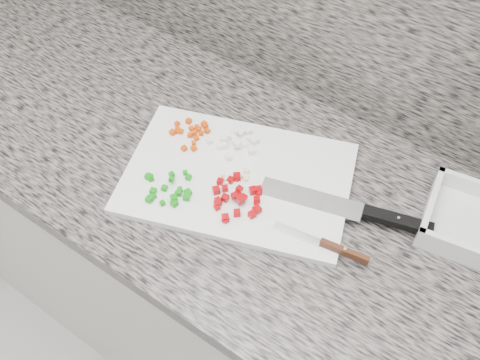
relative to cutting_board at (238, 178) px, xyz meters
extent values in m
cube|color=silver|center=(0.06, 0.01, -0.48)|extent=(3.92, 0.62, 0.86)
cube|color=slate|center=(0.06, 0.01, -0.03)|extent=(3.96, 0.64, 0.04)
cube|color=white|center=(0.00, 0.00, 0.00)|extent=(0.54, 0.44, 0.02)
cube|color=#CF3F04|center=(-0.13, 0.02, 0.01)|extent=(0.01, 0.01, 0.01)
cube|color=#CF3F04|center=(-0.15, 0.06, 0.01)|extent=(0.01, 0.01, 0.01)
cube|color=#CF3F04|center=(-0.13, -0.01, 0.01)|extent=(0.01, 0.01, 0.01)
cube|color=#CF3F04|center=(-0.19, 0.04, 0.01)|extent=(0.01, 0.01, 0.01)
cube|color=#CF3F04|center=(-0.14, 0.08, 0.01)|extent=(0.01, 0.01, 0.01)
cube|color=#CF3F04|center=(-0.18, 0.02, 0.01)|extent=(0.01, 0.01, 0.01)
cube|color=#CF3F04|center=(-0.15, 0.03, 0.01)|extent=(0.01, 0.01, 0.01)
cube|color=#CF3F04|center=(-0.13, 0.03, 0.01)|extent=(0.01, 0.01, 0.01)
cube|color=#CF3F04|center=(-0.17, 0.03, 0.01)|extent=(0.01, 0.01, 0.01)
cube|color=#CF3F04|center=(-0.18, 0.06, 0.01)|extent=(0.01, 0.01, 0.01)
cube|color=#CF3F04|center=(-0.13, 0.05, 0.01)|extent=(0.01, 0.01, 0.01)
cube|color=#CF3F04|center=(-0.18, 0.03, 0.01)|extent=(0.01, 0.01, 0.01)
cube|color=#CF3F04|center=(-0.12, 0.00, 0.01)|extent=(0.01, 0.01, 0.01)
cube|color=#CF3F04|center=(-0.14, 0.06, 0.01)|extent=(0.01, 0.01, 0.01)
cube|color=#CF3F04|center=(-0.14, 0.04, 0.02)|extent=(0.01, 0.01, 0.01)
cube|color=#CF3F04|center=(-0.14, 0.07, 0.01)|extent=(0.01, 0.01, 0.01)
cube|color=#CF3F04|center=(-0.12, 0.06, 0.01)|extent=(0.01, 0.01, 0.01)
cube|color=#CF3F04|center=(-0.18, 0.02, 0.01)|extent=(0.01, 0.01, 0.01)
cube|color=#CF3F04|center=(-0.16, 0.05, 0.01)|extent=(0.01, 0.01, 0.01)
cube|color=#CF3F04|center=(-0.14, 0.07, 0.01)|extent=(0.01, 0.01, 0.01)
cube|color=white|center=(-0.07, 0.10, 0.01)|extent=(0.01, 0.01, 0.01)
cube|color=white|center=(-0.02, 0.10, 0.01)|extent=(0.02, 0.02, 0.01)
cube|color=white|center=(-0.07, 0.08, 0.01)|extent=(0.02, 0.02, 0.01)
cube|color=white|center=(-0.05, 0.11, 0.01)|extent=(0.02, 0.02, 0.01)
cube|color=white|center=(-0.07, 0.04, 0.01)|extent=(0.01, 0.01, 0.01)
cube|color=white|center=(-0.05, 0.07, 0.01)|extent=(0.02, 0.02, 0.01)
cube|color=white|center=(-0.02, 0.09, 0.01)|extent=(0.02, 0.02, 0.01)
cube|color=white|center=(-0.07, 0.09, 0.02)|extent=(0.01, 0.01, 0.01)
cube|color=white|center=(-0.06, 0.11, 0.01)|extent=(0.01, 0.01, 0.01)
cube|color=white|center=(-0.06, 0.10, 0.01)|extent=(0.01, 0.01, 0.01)
cube|color=white|center=(-0.01, 0.07, 0.01)|extent=(0.02, 0.02, 0.01)
cube|color=white|center=(-0.07, 0.11, 0.01)|extent=(0.02, 0.02, 0.01)
cube|color=white|center=(-0.04, 0.03, 0.01)|extent=(0.01, 0.01, 0.01)
cube|color=white|center=(-0.07, 0.09, 0.01)|extent=(0.02, 0.02, 0.01)
cube|color=white|center=(-0.04, 0.06, 0.02)|extent=(0.02, 0.02, 0.01)
cube|color=white|center=(-0.04, 0.03, 0.01)|extent=(0.02, 0.02, 0.01)
cube|color=white|center=(-0.07, 0.06, 0.02)|extent=(0.02, 0.02, 0.01)
cube|color=white|center=(-0.03, 0.08, 0.01)|extent=(0.01, 0.01, 0.01)
cube|color=white|center=(-0.10, 0.04, 0.01)|extent=(0.02, 0.02, 0.01)
cube|color=white|center=(-0.07, 0.05, 0.01)|extent=(0.02, 0.02, 0.01)
cube|color=white|center=(-0.05, 0.11, 0.01)|extent=(0.02, 0.02, 0.01)
cube|color=white|center=(-0.04, 0.10, 0.01)|extent=(0.01, 0.01, 0.01)
cube|color=white|center=(-0.06, 0.11, 0.01)|extent=(0.01, 0.01, 0.01)
cube|color=#0C820B|center=(-0.06, -0.13, 0.01)|extent=(0.01, 0.01, 0.01)
cube|color=#0C820B|center=(-0.07, -0.12, 0.01)|extent=(0.02, 0.02, 0.01)
cube|color=#0C820B|center=(-0.05, -0.10, 0.01)|extent=(0.02, 0.02, 0.01)
cube|color=#0C820B|center=(-0.07, -0.11, 0.01)|extent=(0.02, 0.02, 0.01)
cube|color=#0C820B|center=(-0.07, -0.10, 0.01)|extent=(0.01, 0.01, 0.01)
cube|color=#0C820B|center=(-0.09, -0.06, 0.01)|extent=(0.01, 0.01, 0.01)
cube|color=#0C820B|center=(-0.11, -0.15, 0.01)|extent=(0.01, 0.01, 0.01)
cube|color=#0C820B|center=(-0.14, -0.11, 0.01)|extent=(0.01, 0.01, 0.01)
cube|color=#0C820B|center=(-0.10, -0.11, 0.01)|extent=(0.01, 0.01, 0.01)
cube|color=#0C820B|center=(-0.11, -0.08, 0.02)|extent=(0.01, 0.01, 0.01)
cube|color=#0C820B|center=(-0.10, -0.09, 0.02)|extent=(0.01, 0.01, 0.01)
cube|color=#0C820B|center=(-0.08, -0.06, 0.01)|extent=(0.01, 0.01, 0.01)
cube|color=#0C820B|center=(-0.11, -0.15, 0.01)|extent=(0.01, 0.01, 0.01)
cube|color=#0C820B|center=(-0.15, -0.11, 0.01)|extent=(0.01, 0.01, 0.01)
cube|color=#0C820B|center=(-0.11, -0.14, 0.01)|extent=(0.01, 0.01, 0.01)
cube|color=#0C820B|center=(-0.07, -0.11, 0.01)|extent=(0.01, 0.01, 0.01)
cube|color=#0C820B|center=(-0.11, -0.13, 0.01)|extent=(0.01, 0.01, 0.01)
cube|color=#0C820B|center=(-0.08, -0.15, 0.01)|extent=(0.01, 0.01, 0.01)
cube|color=#0C820B|center=(-0.06, -0.13, 0.01)|extent=(0.02, 0.02, 0.01)
cube|color=#0C820B|center=(-0.05, -0.11, 0.01)|extent=(0.02, 0.02, 0.01)
cube|color=#0C820B|center=(-0.14, -0.11, 0.01)|extent=(0.01, 0.01, 0.01)
cube|color=#A20207|center=(0.06, -0.08, 0.01)|extent=(0.02, 0.02, 0.01)
cube|color=#A20207|center=(0.00, -0.01, 0.02)|extent=(0.02, 0.02, 0.01)
cube|color=#A20207|center=(0.06, -0.01, 0.01)|extent=(0.02, 0.02, 0.01)
cube|color=#A20207|center=(0.02, -0.07, 0.01)|extent=(0.02, 0.02, 0.01)
cube|color=#A20207|center=(0.05, -0.02, 0.01)|extent=(0.02, 0.02, 0.01)
cube|color=#A20207|center=(0.08, -0.07, 0.01)|extent=(0.01, 0.01, 0.01)
cube|color=#A20207|center=(0.01, -0.08, 0.01)|extent=(0.02, 0.02, 0.01)
cube|color=#A20207|center=(0.06, -0.02, 0.01)|extent=(0.02, 0.02, 0.01)
cube|color=#A20207|center=(0.07, -0.03, 0.01)|extent=(0.02, 0.02, 0.01)
cube|color=#A20207|center=(0.00, -0.01, 0.01)|extent=(0.01, 0.01, 0.01)
cube|color=#A20207|center=(0.08, -0.07, 0.01)|extent=(0.02, 0.02, 0.01)
cube|color=#A20207|center=(0.02, -0.09, 0.01)|extent=(0.01, 0.01, 0.01)
cube|color=#A20207|center=(0.04, -0.10, 0.01)|extent=(0.02, 0.02, 0.01)
cube|color=#A20207|center=(0.05, -0.05, 0.02)|extent=(0.01, 0.01, 0.01)
cube|color=#A20207|center=(0.01, -0.08, 0.01)|extent=(0.01, 0.01, 0.01)
cube|color=#A20207|center=(0.00, -0.05, 0.01)|extent=(0.02, 0.02, 0.01)
cube|color=#A20207|center=(0.03, -0.05, 0.01)|extent=(0.02, 0.02, 0.01)
cube|color=#A20207|center=(-0.02, -0.04, 0.01)|extent=(0.02, 0.02, 0.01)
cube|color=#A20207|center=(0.00, -0.02, 0.01)|extent=(0.01, 0.01, 0.01)
cube|color=#A20207|center=(0.03, -0.06, 0.02)|extent=(0.02, 0.02, 0.01)
cube|color=#A20207|center=(-0.01, -0.06, 0.01)|extent=(0.02, 0.02, 0.01)
cube|color=#A20207|center=(0.03, -0.04, 0.02)|extent=(0.01, 0.01, 0.01)
cube|color=#A20207|center=(0.05, -0.06, 0.02)|extent=(0.02, 0.02, 0.01)
cube|color=#A20207|center=(0.05, -0.11, 0.01)|extent=(0.01, 0.01, 0.01)
cube|color=#A20207|center=(0.07, -0.04, 0.01)|extent=(0.01, 0.01, 0.01)
cube|color=#A20207|center=(0.08, -0.05, 0.01)|extent=(0.02, 0.02, 0.01)
cube|color=#A20207|center=(0.03, -0.05, 0.01)|extent=(0.02, 0.02, 0.01)
cube|color=#F9ECC1|center=(0.00, 0.00, 0.01)|extent=(0.01, 0.01, 0.01)
cube|color=#F9ECC1|center=(-0.01, -0.02, 0.01)|extent=(0.01, 0.01, 0.01)
cube|color=#F9ECC1|center=(0.02, 0.00, 0.01)|extent=(0.01, 0.01, 0.01)
cube|color=#F9ECC1|center=(-0.01, -0.01, 0.01)|extent=(0.01, 0.01, 0.01)
cube|color=#F9ECC1|center=(-0.01, -0.03, 0.01)|extent=(0.01, 0.01, 0.01)
cube|color=#F9ECC1|center=(0.02, 0.00, 0.01)|extent=(0.01, 0.01, 0.01)
cube|color=#F9ECC1|center=(0.01, 0.02, 0.01)|extent=(0.01, 0.01, 0.01)
cube|color=#F9ECC1|center=(0.02, 0.01, 0.01)|extent=(0.01, 0.01, 0.01)
cube|color=#F9ECC1|center=(-0.02, -0.02, 0.01)|extent=(0.01, 0.01, 0.01)
cube|color=#F9ECC1|center=(0.01, 0.02, 0.01)|extent=(0.01, 0.01, 0.01)
cube|color=#F9ECC1|center=(0.00, 0.00, 0.01)|extent=(0.01, 0.01, 0.01)
cube|color=#F9ECC1|center=(-0.01, -0.01, 0.01)|extent=(0.01, 0.01, 0.01)
cube|color=white|center=(0.16, 0.03, 0.01)|extent=(0.21, 0.10, 0.00)
cube|color=black|center=(0.32, 0.08, 0.02)|extent=(0.14, 0.06, 0.02)
cylinder|color=white|center=(0.32, 0.08, 0.02)|extent=(0.01, 0.01, 0.00)
cube|color=white|center=(0.17, -0.05, 0.01)|extent=(0.10, 0.03, 0.00)
cube|color=#4C2113|center=(0.27, -0.04, 0.02)|extent=(0.10, 0.02, 0.02)
cylinder|color=white|center=(0.27, -0.04, 0.02)|extent=(0.01, 0.01, 0.00)
cube|color=silver|center=(0.36, 0.15, 0.02)|extent=(0.04, 0.17, 0.04)
camera|label=1|loc=(0.40, -0.57, 0.87)|focal=40.00mm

